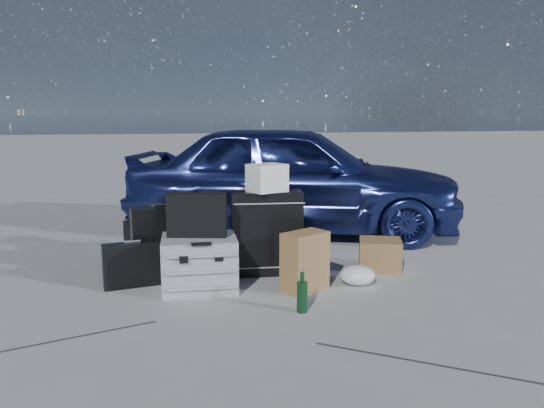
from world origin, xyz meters
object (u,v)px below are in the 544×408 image
(duffel_bag, at_px, (174,242))
(cardboard_box, at_px, (380,255))
(pelican_case, at_px, (200,263))
(suitcase_right, at_px, (267,233))
(green_bottle, at_px, (302,292))
(car, at_px, (293,177))
(suitcase_left, at_px, (161,243))
(briefcase, at_px, (133,265))

(duffel_bag, relative_size, cardboard_box, 2.30)
(pelican_case, distance_m, suitcase_right, 0.64)
(green_bottle, bearing_deg, duffel_bag, 121.32)
(car, xyz_separation_m, duffel_bag, (-1.32, -1.04, -0.41))
(car, bearing_deg, suitcase_left, 153.05)
(duffel_bag, bearing_deg, suitcase_left, -124.23)
(pelican_case, relative_size, suitcase_left, 0.95)
(suitcase_right, distance_m, cardboard_box, 0.98)
(suitcase_left, bearing_deg, pelican_case, -59.58)
(cardboard_box, distance_m, green_bottle, 1.20)
(briefcase, xyz_separation_m, green_bottle, (1.12, -0.76, -0.03))
(suitcase_left, distance_m, green_bottle, 1.32)
(briefcase, distance_m, suitcase_right, 1.07)
(car, height_order, suitcase_right, car)
(briefcase, height_order, duffel_bag, duffel_bag)
(duffel_bag, bearing_deg, suitcase_right, -47.67)
(suitcase_right, relative_size, duffel_bag, 0.87)
(suitcase_left, relative_size, cardboard_box, 1.68)
(cardboard_box, relative_size, green_bottle, 1.22)
(suitcase_right, xyz_separation_m, cardboard_box, (0.95, -0.08, -0.21))
(suitcase_left, xyz_separation_m, green_bottle, (0.91, -0.94, -0.15))
(pelican_case, distance_m, green_bottle, 0.88)
(pelican_case, bearing_deg, cardboard_box, 9.51)
(suitcase_left, relative_size, duffel_bag, 0.73)
(suitcase_left, distance_m, duffel_bag, 0.40)
(pelican_case, height_order, suitcase_right, suitcase_right)
(briefcase, bearing_deg, car, 33.05)
(pelican_case, height_order, cardboard_box, pelican_case)
(suitcase_right, xyz_separation_m, green_bottle, (0.07, -0.88, -0.20))
(briefcase, distance_m, suitcase_left, 0.30)
(briefcase, height_order, cardboard_box, briefcase)
(car, relative_size, suitcase_right, 5.20)
(car, xyz_separation_m, suitcase_left, (-1.43, -1.41, -0.32))
(pelican_case, relative_size, duffel_bag, 0.69)
(suitcase_left, relative_size, green_bottle, 2.05)
(car, height_order, duffel_bag, car)
(cardboard_box, bearing_deg, duffel_bag, 163.21)
(suitcase_right, bearing_deg, suitcase_left, -179.72)
(cardboard_box, height_order, green_bottle, green_bottle)
(car, height_order, briefcase, car)
(duffel_bag, distance_m, green_bottle, 1.54)
(suitcase_left, distance_m, cardboard_box, 1.81)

